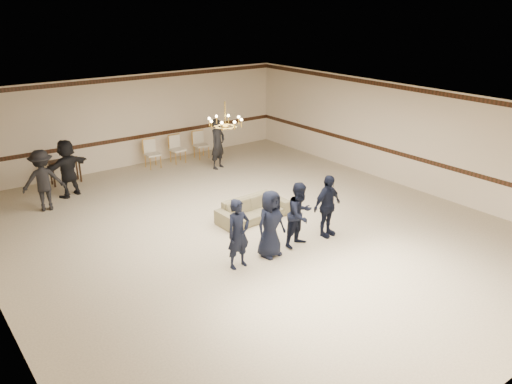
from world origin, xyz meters
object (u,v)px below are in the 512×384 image
settee (253,209)px  banquet_chair_mid (178,149)px  boy_d (327,206)px  console_table (65,171)px  adult_left (43,180)px  adult_mid (67,168)px  boy_b (270,224)px  banquet_chair_right (201,145)px  boy_c (300,215)px  adult_right (218,144)px  banquet_chair_left (153,154)px  boy_a (238,234)px  chandelier (225,114)px

settee → banquet_chair_mid: banquet_chair_mid is taller
boy_d → console_table: size_ratio=1.70×
adult_left → adult_mid: bearing=-129.2°
boy_b → banquet_chair_right: (2.79, 7.72, -0.30)m
banquet_chair_right → settee: bearing=-103.4°
banquet_chair_right → banquet_chair_mid: bearing=-175.5°
settee → banquet_chair_mid: 5.89m
boy_c → adult_right: bearing=64.9°
banquet_chair_left → console_table: banquet_chair_left is taller
banquet_chair_left → banquet_chair_mid: size_ratio=1.00×
boy_b → banquet_chair_left: 7.76m
boy_c → banquet_chair_mid: size_ratio=1.61×
boy_a → boy_b: size_ratio=1.00×
banquet_chair_right → adult_mid: bearing=-164.5°
banquet_chair_left → boy_d: bearing=-79.6°
adult_mid → chandelier: bearing=103.8°
boy_b → banquet_chair_left: boy_b is taller
chandelier → banquet_chair_left: (0.36, 5.28, -2.38)m
boy_c → banquet_chair_right: boy_c is taller
adult_mid → console_table: (0.26, 1.22, -0.48)m
boy_c → banquet_chair_right: size_ratio=1.61×
adult_mid → banquet_chair_right: 5.37m
adult_mid → banquet_chair_left: adult_mid is taller
adult_right → boy_b: bearing=-132.5°
boy_a → banquet_chair_left: boy_a is taller
boy_a → banquet_chair_right: 8.56m
chandelier → boy_c: bearing=-78.9°
adult_right → adult_left: bearing=163.0°
settee → adult_mid: (-3.39, 4.80, 0.58)m
boy_b → settee: (0.91, 1.90, -0.51)m
boy_b → banquet_chair_right: bearing=63.7°
boy_d → banquet_chair_mid: boy_d is taller
boy_b → console_table: 8.23m
boy_d → banquet_chair_left: boy_d is taller
chandelier → boy_a: 3.46m
settee → adult_right: 4.75m
boy_b → adult_right: adult_right is taller
adult_right → chandelier: bearing=-139.5°
adult_left → boy_c: bearing=138.5°
adult_mid → banquet_chair_mid: size_ratio=1.76×
boy_d → chandelier: bearing=113.5°
boy_a → banquet_chair_left: bearing=74.9°
banquet_chair_left → console_table: size_ratio=1.06×
boy_c → console_table: boy_c is taller
boy_a → adult_mid: bearing=100.5°
boy_a → console_table: 8.04m
banquet_chair_right → chandelier: bearing=-109.6°
boy_c → banquet_chair_left: boy_c is taller
chandelier → banquet_chair_right: (2.36, 5.28, -2.38)m
boy_d → banquet_chair_right: (0.99, 7.72, -0.30)m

